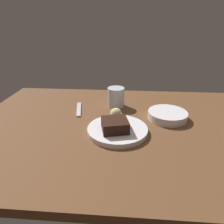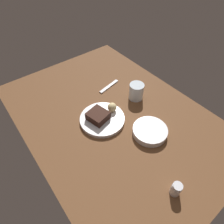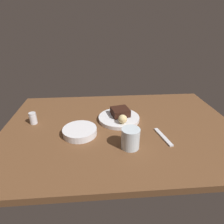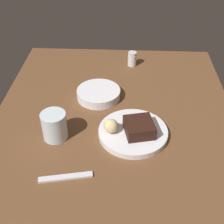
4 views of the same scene
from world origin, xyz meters
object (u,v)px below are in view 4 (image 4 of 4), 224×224
dessert_plate (133,133)px  side_bowl (99,94)px  salt_shaker (132,59)px  dessert_spoon (66,177)px  bread_roll (111,126)px  water_glass (54,126)px  chocolate_cake_slice (139,127)px

dessert_plate → side_bowl: side_bowl is taller
salt_shaker → dessert_spoon: salt_shaker is taller
bread_roll → dessert_spoon: 21.64cm
salt_shaker → water_glass: 53.64cm
side_bowl → dessert_spoon: (-39.20, 5.88, -1.27)cm
chocolate_cake_slice → water_glass: water_glass is taller
chocolate_cake_slice → side_bowl: (21.23, 14.66, -2.34)cm
chocolate_cake_slice → salt_shaker: 46.52cm
bread_roll → dessert_plate: bearing=-84.0°
dessert_plate → water_glass: water_glass is taller
salt_shaker → dessert_plate: bearing=-179.7°
water_glass → dessert_spoon: size_ratio=0.61×
bread_roll → side_bowl: (21.40, 5.78, -2.64)cm
water_glass → bread_roll: bearing=-86.6°
chocolate_cake_slice → water_glass: bearing=92.6°
bread_roll → chocolate_cake_slice: bearing=-88.9°
side_bowl → bread_roll: bearing=-164.9°
bread_roll → dessert_spoon: size_ratio=0.31×
bread_roll → side_bowl: bearing=15.1°
chocolate_cake_slice → dessert_spoon: size_ratio=0.61×
dessert_plate → side_bowl: (20.66, 12.85, 0.65)cm
dessert_plate → salt_shaker: 45.94cm
dessert_plate → water_glass: 25.09cm
water_glass → dessert_plate: bearing=-85.9°
dessert_spoon → dessert_plate: bearing=-146.6°
chocolate_cake_slice → side_bowl: bearing=34.6°
side_bowl → dessert_plate: bearing=-148.1°
salt_shaker → dessert_spoon: (-64.44, 18.48, -2.73)cm
side_bowl → dessert_spoon: 39.66cm
water_glass → side_bowl: bearing=-28.0°
salt_shaker → dessert_spoon: 67.09cm
side_bowl → dessert_spoon: bearing=171.5°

